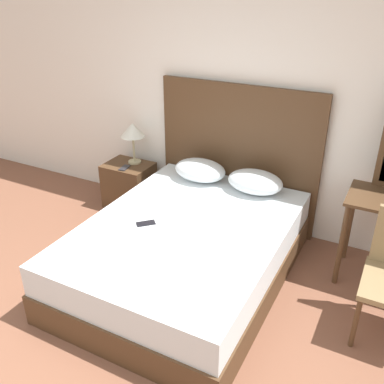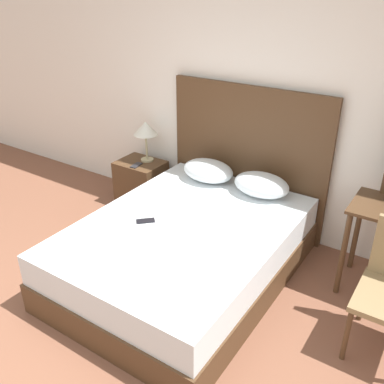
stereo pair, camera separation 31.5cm
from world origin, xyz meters
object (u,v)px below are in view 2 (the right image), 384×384
at_px(bed, 185,251).
at_px(nightstand, 141,183).
at_px(phone_on_nightstand, 136,165).
at_px(phone_on_bed, 146,221).
at_px(table_lamp, 146,130).

bearing_deg(bed, nightstand, 144.35).
distance_m(nightstand, phone_on_nightstand, 0.27).
relative_size(phone_on_bed, table_lamp, 0.35).
bearing_deg(phone_on_bed, phone_on_nightstand, 133.82).
xyz_separation_m(table_lamp, phone_on_nightstand, (-0.01, -0.18, -0.35)).
distance_m(nightstand, table_lamp, 0.61).
distance_m(table_lamp, phone_on_nightstand, 0.39).
xyz_separation_m(phone_on_bed, table_lamp, (-0.83, 1.05, 0.33)).
relative_size(bed, nightstand, 4.23).
bearing_deg(nightstand, phone_on_nightstand, -74.00).
distance_m(bed, phone_on_bed, 0.42).
xyz_separation_m(phone_on_bed, phone_on_nightstand, (-0.84, 0.87, -0.02)).
relative_size(phone_on_bed, nightstand, 0.31).
relative_size(bed, phone_on_bed, 13.47).
distance_m(phone_on_bed, nightstand, 1.33).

